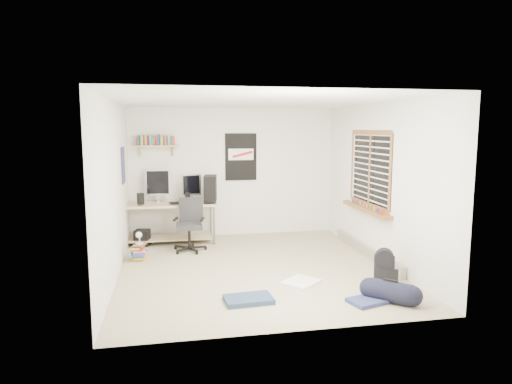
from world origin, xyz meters
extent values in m
cube|color=gray|center=(0.00, 0.00, -0.01)|extent=(4.00, 4.50, 0.01)
cube|color=white|center=(0.00, 0.00, 2.50)|extent=(4.00, 4.50, 0.01)
cube|color=silver|center=(0.00, 2.25, 1.25)|extent=(4.00, 0.01, 2.50)
cube|color=silver|center=(-2.00, 0.00, 1.25)|extent=(0.01, 4.50, 2.50)
cube|color=silver|center=(2.00, 0.00, 1.25)|extent=(0.01, 4.50, 2.50)
cube|color=#C9C28B|center=(-1.24, 1.82, 0.36)|extent=(1.83, 1.24, 0.77)
cube|color=#B7B6BC|center=(-1.45, 2.00, 1.01)|extent=(0.45, 0.14, 0.49)
cube|color=gray|center=(-0.83, 1.92, 0.96)|extent=(0.36, 0.19, 0.39)
cube|color=black|center=(-0.50, 1.72, 1.01)|extent=(0.28, 0.48, 0.48)
cube|color=black|center=(-1.04, 1.67, 0.78)|extent=(0.44, 0.29, 0.02)
cube|color=black|center=(-1.75, 1.62, 0.87)|extent=(0.13, 0.13, 0.20)
cube|color=black|center=(-0.92, 1.70, 0.86)|extent=(0.10, 0.10, 0.18)
cube|color=#272729|center=(-0.93, 1.16, 0.49)|extent=(0.72, 0.72, 0.91)
cube|color=tan|center=(-1.45, 2.14, 1.78)|extent=(0.80, 0.22, 0.24)
cube|color=black|center=(0.15, 2.23, 1.55)|extent=(0.62, 0.03, 0.92)
cube|color=navy|center=(-1.99, 1.20, 1.50)|extent=(0.02, 0.42, 0.60)
cube|color=brown|center=(1.95, 0.30, 1.45)|extent=(0.10, 1.50, 1.26)
cube|color=#B7B2A8|center=(1.96, 0.30, 0.09)|extent=(0.08, 2.50, 0.18)
cube|color=black|center=(1.62, -1.00, 0.20)|extent=(0.33, 0.31, 0.36)
cylinder|color=black|center=(1.37, -1.68, 0.14)|extent=(0.37, 0.37, 0.52)
cube|color=silver|center=(0.49, -0.83, 0.02)|extent=(0.61, 0.60, 0.04)
cube|color=#233550|center=(-0.32, -1.34, 0.03)|extent=(0.61, 0.41, 0.06)
cube|color=navy|center=(1.08, -1.66, 0.03)|extent=(0.50, 0.43, 0.05)
cube|color=brown|center=(-1.75, 0.70, 0.15)|extent=(0.53, 0.48, 0.30)
cube|color=silver|center=(-1.73, 0.68, 0.38)|extent=(0.17, 0.21, 0.18)
cube|color=black|center=(-1.75, 1.70, 0.14)|extent=(0.30, 0.30, 0.29)
camera|label=1|loc=(-1.23, -6.60, 2.10)|focal=32.00mm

